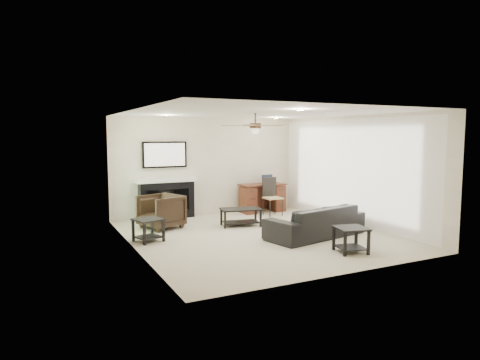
{
  "coord_description": "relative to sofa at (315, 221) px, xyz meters",
  "views": [
    {
      "loc": [
        -4.14,
        -7.59,
        2.06
      ],
      "look_at": [
        -0.14,
        0.52,
        1.11
      ],
      "focal_mm": 32.0,
      "sensor_mm": 36.0,
      "label": 1
    }
  ],
  "objects": [
    {
      "name": "fireplace_unit",
      "position": [
        -2.15,
        3.19,
        0.64
      ],
      "size": [
        1.52,
        0.34,
        1.91
      ],
      "primitive_type": "cube",
      "color": "black",
      "rests_on": "ground"
    },
    {
      "name": "end_table_near",
      "position": [
        -0.15,
        -1.25,
        -0.09
      ],
      "size": [
        0.63,
        0.63,
        0.45
      ],
      "primitive_type": "cube",
      "rotation": [
        0.0,
        0.0,
        -0.23
      ],
      "color": "black",
      "rests_on": "ground"
    },
    {
      "name": "coffee_table",
      "position": [
        -0.9,
        1.6,
        -0.12
      ],
      "size": [
        0.99,
        0.68,
        0.4
      ],
      "primitive_type": "cube",
      "rotation": [
        0.0,
        0.0,
        -0.21
      ],
      "color": "black",
      "rests_on": "ground"
    },
    {
      "name": "armchair",
      "position": [
        -2.6,
        2.15,
        0.06
      ],
      "size": [
        1.05,
        1.04,
        0.75
      ],
      "primitive_type": "imported",
      "rotation": [
        0.0,
        0.0,
        -1.22
      ],
      "color": "black",
      "rests_on": "ground"
    },
    {
      "name": "laptop",
      "position": [
        0.61,
        2.92,
        0.56
      ],
      "size": [
        0.33,
        0.24,
        0.23
      ],
      "primitive_type": "cube",
      "color": "black",
      "rests_on": "desk"
    },
    {
      "name": "desk",
      "position": [
        0.41,
        2.94,
        0.06
      ],
      "size": [
        1.22,
        0.56,
        0.76
      ],
      "primitive_type": "cube",
      "color": "#3B180E",
      "rests_on": "ground"
    },
    {
      "name": "room_shell",
      "position": [
        -0.82,
        0.69,
        1.37
      ],
      "size": [
        5.5,
        5.54,
        2.52
      ],
      "color": "beige",
      "rests_on": "ground"
    },
    {
      "name": "sofa",
      "position": [
        0.0,
        0.0,
        0.0
      ],
      "size": [
        2.28,
        1.25,
        0.63
      ],
      "primitive_type": "imported",
      "rotation": [
        0.0,
        0.0,
        3.34
      ],
      "color": "black",
      "rests_on": "ground"
    },
    {
      "name": "desk_chair",
      "position": [
        0.41,
        2.39,
        0.17
      ],
      "size": [
        0.43,
        0.45,
        0.97
      ],
      "primitive_type": "cube",
      "rotation": [
        0.0,
        0.0,
        -0.01
      ],
      "color": "black",
      "rests_on": "ground"
    },
    {
      "name": "end_table_left",
      "position": [
        -3.15,
        1.1,
        -0.09
      ],
      "size": [
        0.62,
        0.62,
        0.45
      ],
      "primitive_type": "cube",
      "rotation": [
        0.0,
        0.0,
        0.29
      ],
      "color": "black",
      "rests_on": "ground"
    }
  ]
}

